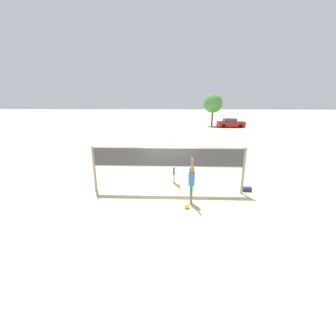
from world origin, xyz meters
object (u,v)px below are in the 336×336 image
Objects in this scene: volleyball_net at (168,162)px; player_spiker at (192,180)px; gear_bag at (247,189)px; parked_car_near at (231,123)px; player_blocker at (174,162)px; tree_left_cluster at (213,103)px; volleyball at (187,206)px.

volleyball_net reaches higher than player_spiker.
parked_car_near reaches higher than gear_bag.
player_blocker is 29.52m from tree_left_cluster.
player_spiker is 0.47× the size of parked_car_near.
gear_bag is 28.42m from parked_car_near.
volleyball_net is at bearing -175.94° from gear_bag.
volleyball is 0.52× the size of gear_bag.
parked_car_near is 4.69m from tree_left_cluster.
player_spiker is 3.47m from gear_bag.
tree_left_cluster is at bearing 167.56° from player_blocker.
tree_left_cluster is at bearing 79.80° from volleyball.
gear_bag is (3.14, 2.03, -0.01)m from volleyball.
parked_car_near reaches higher than volleyball.
volleyball_net is 16.79× the size of gear_bag.
parked_car_near is at bearing 161.09° from player_blocker.
volleyball is (-0.20, -0.50, -1.00)m from player_spiker.
tree_left_cluster is (-2.85, 1.89, 3.21)m from parked_car_near.
gear_bag is (3.75, -1.07, -1.08)m from player_blocker.
tree_left_cluster is (6.61, 30.07, 2.27)m from volleyball_net.
volleyball is at bearing 158.45° from player_spiker.
tree_left_cluster reaches higher than player_spiker.
volleyball is at bearing -108.34° from parked_car_near.
player_spiker is 1.14m from volleyball.
gear_bag is at bearing 32.83° from volleyball.
tree_left_cluster reaches higher than volleyball.
tree_left_cluster is (5.53, 31.31, 2.75)m from player_spiker.
player_spiker reaches higher than gear_bag.
tree_left_cluster reaches higher than player_blocker.
volleyball_net is at bearing 40.95° from player_spiker.
gear_bag is 0.08× the size of tree_left_cluster.
player_blocker is at bearing -102.44° from tree_left_cluster.
volleyball_net is at bearing -11.41° from player_blocker.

